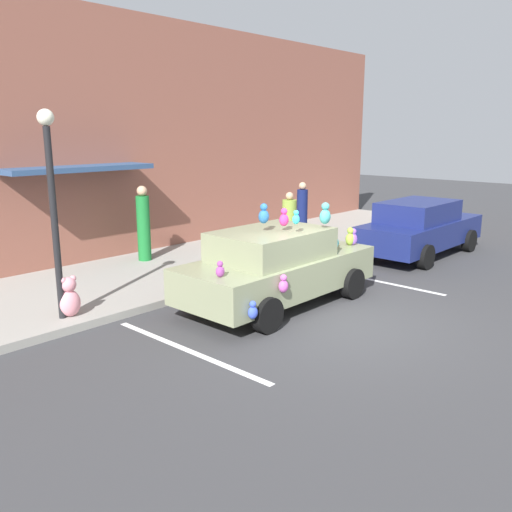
# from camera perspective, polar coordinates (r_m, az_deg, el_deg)

# --- Properties ---
(ground_plane) EXTENTS (60.00, 60.00, 0.00)m
(ground_plane) POSITION_cam_1_polar(r_m,az_deg,el_deg) (9.96, 8.27, -7.04)
(ground_plane) COLOR #38383A
(sidewalk) EXTENTS (24.00, 4.00, 0.15)m
(sidewalk) POSITION_cam_1_polar(r_m,az_deg,el_deg) (13.26, -9.80, -1.63)
(sidewalk) COLOR gray
(sidewalk) RESTS_ON ground
(storefront_building) EXTENTS (24.00, 1.25, 6.40)m
(storefront_building) POSITION_cam_1_polar(r_m,az_deg,el_deg) (14.60, -15.60, 11.81)
(storefront_building) COLOR brown
(storefront_building) RESTS_ON ground
(parking_stripe_front) EXTENTS (0.12, 3.60, 0.01)m
(parking_stripe_front) POSITION_cam_1_polar(r_m,az_deg,el_deg) (12.90, 12.20, -2.49)
(parking_stripe_front) COLOR silver
(parking_stripe_front) RESTS_ON ground
(parking_stripe_rear) EXTENTS (0.12, 3.60, 0.01)m
(parking_stripe_rear) POSITION_cam_1_polar(r_m,az_deg,el_deg) (8.76, -7.30, -9.88)
(parking_stripe_rear) COLOR silver
(parking_stripe_rear) RESTS_ON ground
(plush_covered_car) EXTENTS (4.31, 2.05, 2.09)m
(plush_covered_car) POSITION_cam_1_polar(r_m,az_deg,el_deg) (10.65, 2.24, -1.06)
(plush_covered_car) COLOR gray
(plush_covered_car) RESTS_ON ground
(parked_sedan_behind) EXTENTS (4.52, 1.92, 1.54)m
(parked_sedan_behind) POSITION_cam_1_polar(r_m,az_deg,el_deg) (15.63, 17.00, 2.90)
(parked_sedan_behind) COLOR navy
(parked_sedan_behind) RESTS_ON ground
(teddy_bear_on_sidewalk) EXTENTS (0.39, 0.33, 0.75)m
(teddy_bear_on_sidewalk) POSITION_cam_1_polar(r_m,az_deg,el_deg) (10.21, -19.22, -4.22)
(teddy_bear_on_sidewalk) COLOR pink
(teddy_bear_on_sidewalk) RESTS_ON sidewalk
(street_lamp_post) EXTENTS (0.28, 0.28, 3.62)m
(street_lamp_post) POSITION_cam_1_polar(r_m,az_deg,el_deg) (9.80, -20.87, 6.29)
(street_lamp_post) COLOR black
(street_lamp_post) RESTS_ON sidewalk
(pedestrian_near_shopfront) EXTENTS (0.38, 0.38, 1.69)m
(pedestrian_near_shopfront) POSITION_cam_1_polar(r_m,az_deg,el_deg) (14.48, 3.54, 3.21)
(pedestrian_near_shopfront) COLOR #87A53E
(pedestrian_near_shopfront) RESTS_ON sidewalk
(pedestrian_walking_past) EXTENTS (0.34, 0.34, 1.92)m
(pedestrian_walking_past) POSITION_cam_1_polar(r_m,az_deg,el_deg) (14.03, -11.87, 3.21)
(pedestrian_walking_past) COLOR #1A722F
(pedestrian_walking_past) RESTS_ON sidewalk
(pedestrian_by_lamp) EXTENTS (0.32, 0.32, 1.79)m
(pedestrian_by_lamp) POSITION_cam_1_polar(r_m,az_deg,el_deg) (16.17, 4.91, 4.48)
(pedestrian_by_lamp) COLOR #111B4E
(pedestrian_by_lamp) RESTS_ON sidewalk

